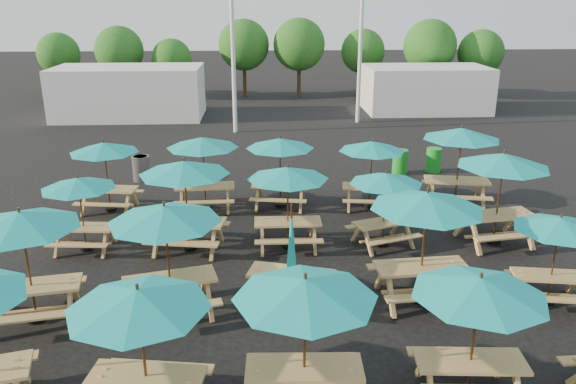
{
  "coord_description": "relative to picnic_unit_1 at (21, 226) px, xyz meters",
  "views": [
    {
      "loc": [
        -0.78,
        -13.69,
        6.38
      ],
      "look_at": [
        0.0,
        1.5,
        1.1
      ],
      "focal_mm": 35.0,
      "sensor_mm": 36.0,
      "label": 1
    }
  ],
  "objects": [
    {
      "name": "mast_0",
      "position": [
        3.5,
        17.24,
        3.87
      ],
      "size": [
        0.2,
        0.2,
        12.0
      ],
      "primitive_type": "cylinder",
      "color": "silver",
      "rests_on": "ground"
    },
    {
      "name": "tree_6",
      "position": [
        15.74,
        26.13,
        1.29
      ],
      "size": [
        3.38,
        3.38,
        5.13
      ],
      "color": "#382314",
      "rests_on": "ground"
    },
    {
      "name": "picnic_unit_9",
      "position": [
        5.35,
        0.36,
        -1.17
      ],
      "size": [
        2.22,
        2.06,
        2.36
      ],
      "rotation": [
        0.0,
        0.0,
        -0.28
      ],
      "color": "#B3834F",
      "rests_on": "ground"
    },
    {
      "name": "tree_5",
      "position": [
        11.73,
        27.91,
        0.84
      ],
      "size": [
        2.94,
        2.94,
        4.45
      ],
      "color": "#382314",
      "rests_on": "ground"
    },
    {
      "name": "tree_4",
      "position": [
        7.4,
        27.5,
        1.32
      ],
      "size": [
        3.41,
        3.41,
        5.17
      ],
      "color": "#382314",
      "rests_on": "ground"
    },
    {
      "name": "picnic_unit_13",
      "position": [
        8.2,
        0.41,
        0.1
      ],
      "size": [
        2.58,
        2.58,
        2.56
      ],
      "rotation": [
        0.0,
        0.0,
        0.07
      ],
      "color": "#B3834F",
      "rests_on": "ground"
    },
    {
      "name": "picnic_unit_4",
      "position": [
        2.87,
        -2.99,
        -0.11
      ],
      "size": [
        2.49,
        2.49,
        2.33
      ],
      "rotation": [
        0.0,
        0.0,
        -0.15
      ],
      "color": "#B3834F",
      "rests_on": "ground"
    },
    {
      "name": "picnic_unit_6",
      "position": [
        2.78,
        3.36,
        0.02
      ],
      "size": [
        2.67,
        2.67,
        2.48
      ],
      "rotation": [
        0.0,
        0.0,
        -0.16
      ],
      "color": "#B3834F",
      "rests_on": "ground"
    },
    {
      "name": "picnic_unit_3",
      "position": [
        -0.04,
        6.4,
        -0.19
      ],
      "size": [
        2.36,
        2.36,
        2.24
      ],
      "rotation": [
        0.0,
        0.0,
        -0.13
      ],
      "color": "#B3834F",
      "rests_on": "ground"
    },
    {
      "name": "tree_0",
      "position": [
        -8.57,
        28.49,
        0.7
      ],
      "size": [
        2.8,
        2.8,
        4.24
      ],
      "color": "#382314",
      "rests_on": "ground"
    },
    {
      "name": "picnic_unit_10",
      "position": [
        5.43,
        3.38,
        -0.16
      ],
      "size": [
        2.14,
        2.14,
        2.27
      ],
      "rotation": [
        0.0,
        0.0,
        -0.0
      ],
      "color": "#B3834F",
      "rests_on": "ground"
    },
    {
      "name": "picnic_unit_5",
      "position": [
        2.78,
        0.17,
        0.01
      ],
      "size": [
        2.83,
        2.83,
        2.46
      ],
      "rotation": [
        0.0,
        0.0,
        0.25
      ],
      "color": "#B3834F",
      "rests_on": "ground"
    },
    {
      "name": "event_tent_1",
      "position": [
        14.5,
        22.24,
        -0.83
      ],
      "size": [
        7.0,
        4.0,
        2.6
      ],
      "primitive_type": "cube",
      "color": "silver",
      "rests_on": "ground"
    },
    {
      "name": "waste_bin_0",
      "position": [
        0.33,
        9.47,
        -1.67
      ],
      "size": [
        0.58,
        0.58,
        0.93
      ],
      "primitive_type": "cylinder",
      "color": "gray",
      "rests_on": "ground"
    },
    {
      "name": "picnic_unit_2",
      "position": [
        0.04,
        3.47,
        -0.36
      ],
      "size": [
        2.07,
        2.07,
        2.04
      ],
      "rotation": [
        0.0,
        0.0,
        -0.08
      ],
      "color": "#B3834F",
      "rests_on": "ground"
    },
    {
      "name": "picnic_unit_14",
      "position": [
        8.01,
        3.37,
        -0.33
      ],
      "size": [
        2.48,
        2.48,
        2.07
      ],
      "rotation": [
        0.0,
        0.0,
        0.34
      ],
      "color": "#B3834F",
      "rests_on": "ground"
    },
    {
      "name": "picnic_unit_17",
      "position": [
        11.01,
        0.16,
        -0.36
      ],
      "size": [
        2.21,
        2.21,
        2.05
      ],
      "rotation": [
        0.0,
        0.0,
        -0.16
      ],
      "color": "#B3834F",
      "rests_on": "ground"
    },
    {
      "name": "picnic_unit_11",
      "position": [
        5.34,
        6.5,
        -0.15
      ],
      "size": [
        2.45,
        2.45,
        2.28
      ],
      "rotation": [
        0.0,
        0.0,
        -0.16
      ],
      "color": "#B3834F",
      "rests_on": "ground"
    },
    {
      "name": "picnic_unit_15",
      "position": [
        8.19,
        6.26,
        -0.22
      ],
      "size": [
        2.33,
        2.33,
        2.21
      ],
      "rotation": [
        0.0,
        0.0,
        -0.13
      ],
      "color": "#B3834F",
      "rests_on": "ground"
    },
    {
      "name": "tree_1",
      "position": [
        -4.24,
        27.14,
        1.02
      ],
      "size": [
        3.11,
        3.11,
        4.72
      ],
      "color": "#382314",
      "rests_on": "ground"
    },
    {
      "name": "event_tent_0",
      "position": [
        -2.5,
        21.24,
        -0.73
      ],
      "size": [
        8.0,
        4.0,
        2.8
      ],
      "primitive_type": "cube",
      "color": "silver",
      "rests_on": "ground"
    },
    {
      "name": "mast_1",
      "position": [
        10.0,
        19.24,
        3.87
      ],
      "size": [
        0.2,
        0.2,
        12.0
      ],
      "primitive_type": "cylinder",
      "color": "silver",
      "rests_on": "ground"
    },
    {
      "name": "picnic_unit_8",
      "position": [
        5.37,
        -2.93,
        -0.05
      ],
      "size": [
        2.35,
        2.35,
        2.4
      ],
      "rotation": [
        0.0,
        0.0,
        -0.04
      ],
      "color": "#B3834F",
      "rests_on": "ground"
    },
    {
      "name": "waste_bin_1",
      "position": [
        0.38,
        9.49,
        -1.67
      ],
      "size": [
        0.58,
        0.58,
        0.93
      ],
      "primitive_type": "cylinder",
      "color": "gray",
      "rests_on": "ground"
    },
    {
      "name": "tree_2",
      "position": [
        -0.89,
        26.89,
        0.49
      ],
      "size": [
        2.59,
        2.59,
        3.93
      ],
      "color": "#382314",
      "rests_on": "ground"
    },
    {
      "name": "picnic_unit_1",
      "position": [
        0.0,
        0.0,
        0.0
      ],
      "size": [
        2.68,
        2.68,
        2.45
      ],
      "rotation": [
        0.0,
        0.0,
        0.18
      ],
      "color": "#B3834F",
      "rests_on": "ground"
    },
    {
      "name": "picnic_unit_7",
      "position": [
        2.96,
        6.42,
        -0.08
      ],
      "size": [
        2.3,
        2.3,
        2.36
      ],
      "rotation": [
        0.0,
        0.0,
        0.03
      ],
      "color": "#B3834F",
      "rests_on": "ground"
    },
    {
      "name": "picnic_unit_19",
      "position": [
        11.03,
        6.39,
        0.1
      ],
      "size": [
        2.81,
        2.81,
        2.57
      ],
      "rotation": [
        0.0,
        0.0,
        -0.18
      ],
      "color": "#B3834F",
      "rests_on": "ground"
    },
    {
      "name": "tree_7",
      "position": [
        19.13,
        26.16,
        0.86
      ],
      "size": [
        2.95,
        2.95,
        4.48
      ],
      "color": "#382314",
      "rests_on": "ground"
    },
    {
      "name": "waste_bin_3",
      "position": [
        11.4,
        10.05,
        -1.67
      ],
      "size": [
        0.58,
        0.58,
        0.93
      ],
      "primitive_type": "cylinder",
      "color": "#1A9124",
      "rests_on": "ground"
    },
    {
      "name": "tree_3",
      "position": [
        3.75,
        27.96,
        1.27
      ],
      "size": [
        3.36,
        3.36,
        5.09
      ],
      "color": "#382314",
      "rests_on": "ground"
    },
    {
      "name": "waste_bin_2",
      "position": [
        10.04,
        9.85,
        -1.67
      ],
      "size": [
        0.58,
        0.58,
        0.93
      ],
      "primitive_type": "cylinder",
      "color": "#1A9124",
      "rests_on": "ground"
    },
    {
      "name": "picnic_unit_12",
      "position": [
        8.12,
        -2.83,
        -0.14
      ],
      "size": [
        2.31,
        2.31,
        2.29
      ],
      "rotation": [
        0.0,
        0.0,
        -0.07
      ],
      "color": "#B3834F",
      "rests_on": "ground"
    },
    {
      "name": "picnic_unit_18",
      "position": [
        11.08,
        3.36,
        0.1
      ],
      "size": [
        2.77,
        2.77,
        2.56
      ],
      "rotation": [
        0.0,
        0.0,
        0.16
      ],
      "color": "#B3834F",
      "rests_on": "ground"
    },
    {
      "name": "ground",
      "position": [
        5.5,
        3.24,
        -2.13
      ],
      "size": [
        120.0,
        120.0,
        0.0
      ],
      "primitive_type": "plane",
      "color": "black",
      "rests_on": "ground"
    }
  ]
}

